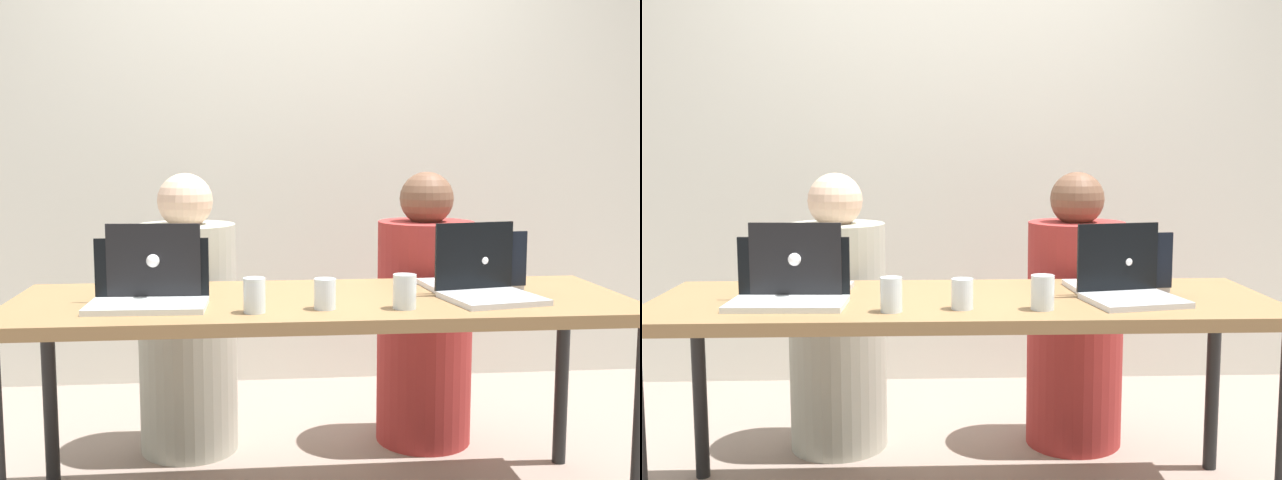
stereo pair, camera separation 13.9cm
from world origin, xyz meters
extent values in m
cube|color=silver|center=(0.00, 1.50, 1.16)|extent=(5.18, 0.10, 2.32)
cube|color=olive|center=(0.00, 0.00, 0.70)|extent=(1.99, 0.68, 0.04)
cylinder|color=black|center=(-0.95, 0.29, 0.34)|extent=(0.05, 0.05, 0.68)
cylinder|color=black|center=(0.95, 0.29, 0.34)|extent=(0.05, 0.05, 0.68)
cylinder|color=#B0B2A0|center=(-0.48, 0.57, 0.45)|extent=(0.46, 0.46, 0.91)
sphere|color=beige|center=(-0.48, 0.57, 1.00)|extent=(0.22, 0.22, 0.22)
cylinder|color=#A32F2D|center=(0.48, 0.57, 0.46)|extent=(0.39, 0.39, 0.91)
sphere|color=brown|center=(0.48, 0.57, 1.00)|extent=(0.22, 0.22, 0.22)
cube|color=silver|center=(0.53, 0.15, 0.73)|extent=(0.34, 0.23, 0.02)
cube|color=black|center=(0.54, 0.04, 0.83)|extent=(0.32, 0.04, 0.19)
sphere|color=white|center=(0.54, 0.03, 0.83)|extent=(0.03, 0.03, 0.03)
cube|color=silver|center=(0.53, -0.11, 0.73)|extent=(0.32, 0.29, 0.02)
cube|color=black|center=(0.51, 0.01, 0.85)|extent=(0.28, 0.07, 0.22)
sphere|color=white|center=(0.50, 0.03, 0.85)|extent=(0.04, 0.04, 0.04)
cube|color=#B4B2B6|center=(-0.52, 0.11, 0.73)|extent=(0.30, 0.26, 0.02)
cube|color=black|center=(-0.53, -0.02, 0.85)|extent=(0.29, 0.02, 0.23)
sphere|color=white|center=(-0.53, -0.03, 0.85)|extent=(0.04, 0.04, 0.04)
cube|color=silver|center=(-0.54, -0.12, 0.73)|extent=(0.36, 0.21, 0.02)
cube|color=black|center=(-0.54, -0.01, 0.83)|extent=(0.35, 0.02, 0.18)
sphere|color=white|center=(-0.54, 0.00, 0.83)|extent=(0.03, 0.03, 0.03)
cylinder|color=silver|center=(-0.22, -0.20, 0.77)|extent=(0.07, 0.07, 0.10)
cylinder|color=silver|center=(-0.22, -0.20, 0.75)|extent=(0.06, 0.06, 0.06)
cylinder|color=silver|center=(0.23, -0.19, 0.77)|extent=(0.07, 0.07, 0.10)
cylinder|color=silver|center=(0.23, -0.19, 0.75)|extent=(0.06, 0.06, 0.06)
cylinder|color=silver|center=(-0.01, -0.17, 0.77)|extent=(0.07, 0.07, 0.09)
cylinder|color=silver|center=(-0.01, -0.17, 0.75)|extent=(0.06, 0.06, 0.05)
camera|label=1|loc=(-0.24, -2.37, 1.19)|focal=42.00mm
camera|label=2|loc=(-0.10, -2.38, 1.19)|focal=42.00mm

